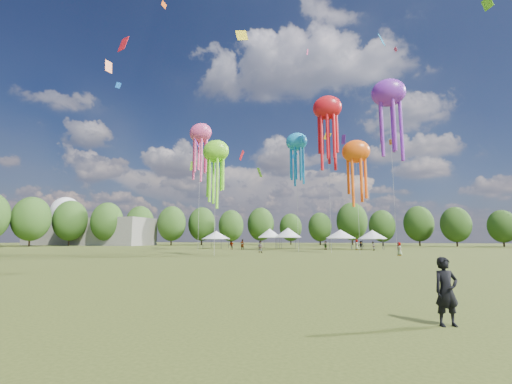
# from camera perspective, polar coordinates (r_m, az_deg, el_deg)

# --- Properties ---
(ground) EXTENTS (300.00, 300.00, 0.00)m
(ground) POSITION_cam_1_polar(r_m,az_deg,el_deg) (14.46, -13.41, -15.83)
(ground) COLOR #384416
(ground) RESTS_ON ground
(observer_main) EXTENTS (0.69, 0.58, 1.62)m
(observer_main) POSITION_cam_1_polar(r_m,az_deg,el_deg) (9.62, 29.43, -14.36)
(observer_main) COLOR black
(observer_main) RESTS_ON ground
(spectator_near) EXTENTS (0.96, 0.83, 1.71)m
(spectator_near) POSITION_cam_1_polar(r_m,az_deg,el_deg) (48.46, 0.71, -9.25)
(spectator_near) COLOR gray
(spectator_near) RESTS_ON ground
(spectators_far) EXTENTS (28.14, 22.73, 1.90)m
(spectators_far) POSITION_cam_1_polar(r_m,az_deg,el_deg) (61.19, 12.21, -8.79)
(spectators_far) COLOR gray
(spectators_far) RESTS_ON ground
(festival_tents) EXTENTS (36.46, 9.12, 4.12)m
(festival_tents) POSITION_cam_1_polar(r_m,az_deg,el_deg) (68.26, 6.44, -7.03)
(festival_tents) COLOR #47474C
(festival_tents) RESTS_ON ground
(show_kites) EXTENTS (35.76, 23.43, 28.30)m
(show_kites) POSITION_cam_1_polar(r_m,az_deg,el_deg) (54.55, 11.51, 10.03)
(show_kites) COLOR #1788CB
(show_kites) RESTS_ON ground
(small_kites) EXTENTS (72.26, 67.46, 43.99)m
(small_kites) POSITION_cam_1_polar(r_m,az_deg,el_deg) (60.38, 9.16, 18.34)
(small_kites) COLOR #1788CB
(small_kites) RESTS_ON ground
(treeline) EXTENTS (201.57, 95.24, 13.43)m
(treeline) POSITION_cam_1_polar(r_m,az_deg,el_deg) (75.85, 8.61, -4.35)
(treeline) COLOR #38281C
(treeline) RESTS_ON ground
(hangar) EXTENTS (40.00, 12.00, 8.00)m
(hangar) POSITION_cam_1_polar(r_m,az_deg,el_deg) (115.73, -26.35, -6.05)
(hangar) COLOR gray
(hangar) RESTS_ON ground
(radome) EXTENTS (9.00, 9.00, 16.00)m
(radome) POSITION_cam_1_polar(r_m,az_deg,el_deg) (131.49, -29.50, -3.35)
(radome) COLOR white
(radome) RESTS_ON ground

